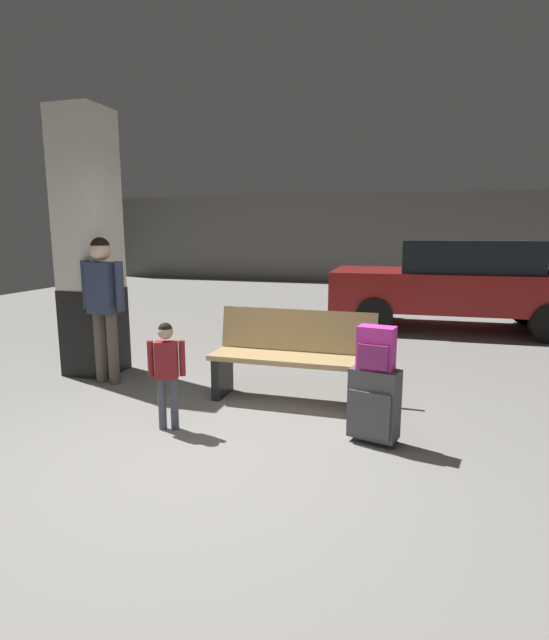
# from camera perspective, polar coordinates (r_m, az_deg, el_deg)

# --- Properties ---
(ground_plane) EXTENTS (18.00, 18.00, 0.10)m
(ground_plane) POSITION_cam_1_polar(r_m,az_deg,el_deg) (7.38, 4.55, -3.19)
(ground_plane) COLOR gray
(garage_back_wall) EXTENTS (18.00, 0.12, 2.80)m
(garage_back_wall) POSITION_cam_1_polar(r_m,az_deg,el_deg) (15.95, 11.35, 9.17)
(garage_back_wall) COLOR slate
(garage_back_wall) RESTS_ON ground_plane
(structural_pillar) EXTENTS (0.57, 0.57, 3.00)m
(structural_pillar) POSITION_cam_1_polar(r_m,az_deg,el_deg) (6.10, -20.59, 7.96)
(structural_pillar) COLOR black
(structural_pillar) RESTS_ON ground_plane
(bench) EXTENTS (1.60, 0.53, 0.89)m
(bench) POSITION_cam_1_polar(r_m,az_deg,el_deg) (4.89, 2.12, -4.25)
(bench) COLOR tan
(bench) RESTS_ON ground_plane
(suitcase) EXTENTS (0.42, 0.31, 0.60)m
(suitcase) POSITION_cam_1_polar(r_m,az_deg,el_deg) (4.03, 11.41, -9.48)
(suitcase) COLOR #4C4C51
(suitcase) RESTS_ON ground_plane
(backpack_bright) EXTENTS (0.30, 0.23, 0.34)m
(backpack_bright) POSITION_cam_1_polar(r_m,az_deg,el_deg) (3.90, 11.65, -3.25)
(backpack_bright) COLOR #D833A5
(backpack_bright) RESTS_ON suitcase
(child) EXTENTS (0.30, 0.18, 0.92)m
(child) POSITION_cam_1_polar(r_m,az_deg,el_deg) (4.23, -12.37, -5.04)
(child) COLOR #4C5160
(child) RESTS_ON ground_plane
(adult) EXTENTS (0.54, 0.22, 1.60)m
(adult) POSITION_cam_1_polar(r_m,az_deg,el_deg) (5.64, -19.19, 2.78)
(adult) COLOR brown
(adult) RESTS_ON ground_plane
(parked_car_near) EXTENTS (4.16, 1.91, 1.51)m
(parked_car_near) POSITION_cam_1_polar(r_m,az_deg,el_deg) (8.94, 20.46, 4.13)
(parked_car_near) COLOR maroon
(parked_car_near) RESTS_ON ground_plane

